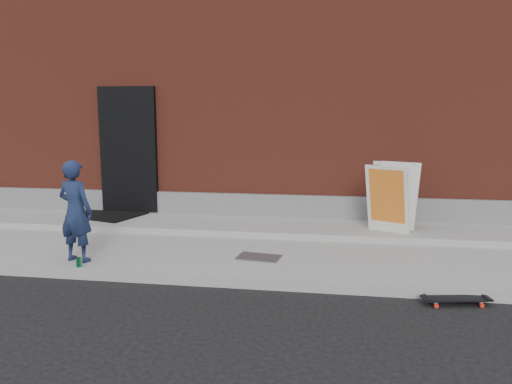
% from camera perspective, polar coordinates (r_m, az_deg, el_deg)
% --- Properties ---
extents(ground, '(80.00, 80.00, 0.00)m').
position_cam_1_polar(ground, '(6.04, -1.92, -11.00)').
color(ground, black).
rests_on(ground, ground).
extents(sidewalk, '(20.00, 3.00, 0.15)m').
position_cam_1_polar(sidewalk, '(7.42, 0.29, -6.51)').
color(sidewalk, gray).
rests_on(sidewalk, ground).
extents(apron, '(20.00, 1.20, 0.10)m').
position_cam_1_polar(apron, '(8.26, 1.25, -4.01)').
color(apron, gray).
rests_on(apron, sidewalk).
extents(building, '(20.00, 8.10, 5.00)m').
position_cam_1_polar(building, '(12.61, 4.19, 11.03)').
color(building, maroon).
rests_on(building, ground).
extents(child, '(0.54, 0.41, 1.33)m').
position_cam_1_polar(child, '(6.84, -19.94, -2.08)').
color(child, '#172141').
rests_on(child, sidewalk).
extents(skateboard, '(0.74, 0.32, 0.08)m').
position_cam_1_polar(skateboard, '(5.96, 21.90, -11.29)').
color(skateboard, red).
rests_on(skateboard, ground).
extents(pizza_sign, '(0.90, 0.95, 1.07)m').
position_cam_1_polar(pizza_sign, '(7.99, 15.27, -0.50)').
color(pizza_sign, silver).
rests_on(pizza_sign, apron).
extents(soda_can, '(0.09, 0.09, 0.12)m').
position_cam_1_polar(soda_can, '(6.71, -19.59, -7.58)').
color(soda_can, '#1A8642').
rests_on(soda_can, sidewalk).
extents(doormat, '(1.34, 1.19, 0.03)m').
position_cam_1_polar(doormat, '(9.29, -16.59, -2.49)').
color(doormat, black).
rests_on(doormat, apron).
extents(utility_plate, '(0.61, 0.43, 0.02)m').
position_cam_1_polar(utility_plate, '(6.72, 0.31, -7.46)').
color(utility_plate, '#59585E').
rests_on(utility_plate, sidewalk).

